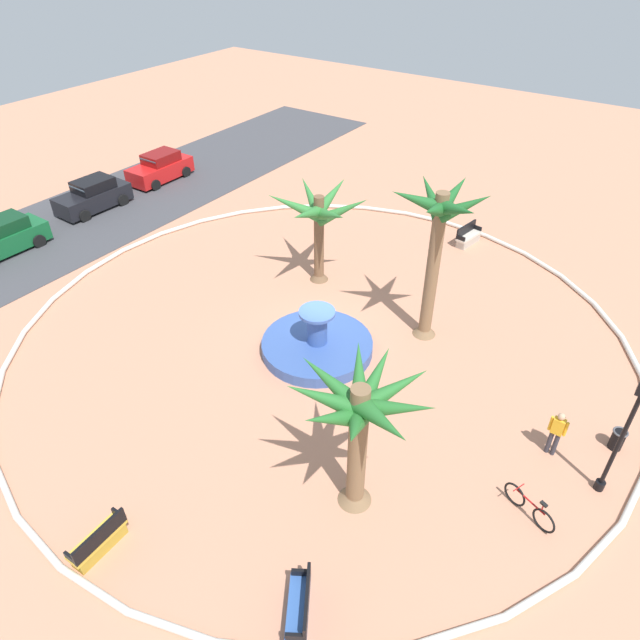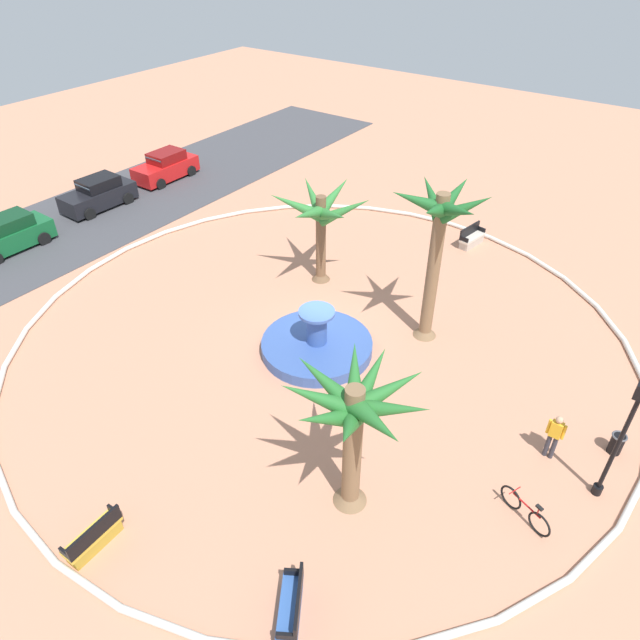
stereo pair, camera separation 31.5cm
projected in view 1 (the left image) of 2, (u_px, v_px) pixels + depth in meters
ground_plane at (321, 337)px, 22.15m from camera, size 80.00×80.00×0.00m
plaza_curb at (321, 335)px, 22.09m from camera, size 23.60×23.60×0.20m
street_asphalt at (66, 228)px, 29.54m from camera, size 48.00×8.00×0.03m
fountain at (317, 345)px, 21.29m from camera, size 4.19×4.19×1.85m
palm_tree_near_fountain at (438, 232)px, 19.63m from camera, size 3.59×3.35×6.20m
palm_tree_by_curb at (360, 415)px, 14.09m from camera, size 3.73×3.86×4.57m
palm_tree_mid_plaza at (319, 215)px, 23.66m from camera, size 4.56×4.14×4.27m
bench_east at (300, 609)px, 13.26m from camera, size 1.62×1.26×1.00m
bench_west at (99, 542)px, 14.65m from camera, size 1.62×0.55×1.00m
bench_north at (468, 238)px, 27.99m from camera, size 1.66×0.76×1.00m
lamppost at (626, 428)px, 14.89m from camera, size 0.32×0.32×4.36m
trash_bin at (618, 439)px, 17.41m from camera, size 0.46×0.46×0.73m
bicycle_red_frame at (529, 507)px, 15.46m from camera, size 0.74×1.61×0.94m
person_cyclist_helmet at (556, 431)px, 16.92m from camera, size 0.22×0.53×1.68m
parked_car_leftmost at (3, 237)px, 27.09m from camera, size 4.02×1.97×1.67m
parked_car_second at (93, 196)px, 30.94m from camera, size 4.05×2.01×1.67m
parked_car_third at (160, 168)px, 34.23m from camera, size 4.00×1.93×1.67m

